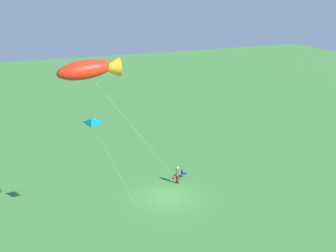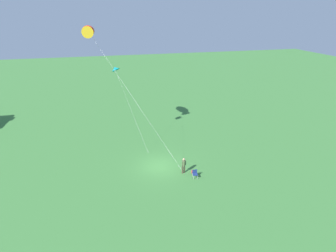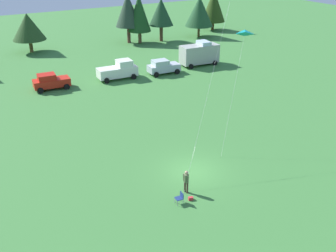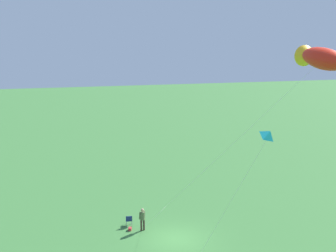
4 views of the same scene
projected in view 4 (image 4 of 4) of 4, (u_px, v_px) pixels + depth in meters
name	position (u px, v px, depth m)	size (l,w,h in m)	color
ground_plane	(176.00, 239.00, 33.51)	(160.00, 160.00, 0.00)	#3A7535
person_kite_flyer	(142.00, 218.00, 34.69)	(0.43, 0.51, 1.74)	#413026
folding_chair	(129.00, 220.00, 35.61)	(0.52, 0.52, 0.82)	navy
backpack_on_grass	(130.00, 229.00, 34.89)	(0.32, 0.22, 0.22)	#BA3032
kite_large_fish	(320.00, 58.00, 24.67)	(11.71, 9.09, 14.09)	red
kite_delta_teal	(270.00, 135.00, 25.38)	(4.64, 3.60, 9.63)	#0E868E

